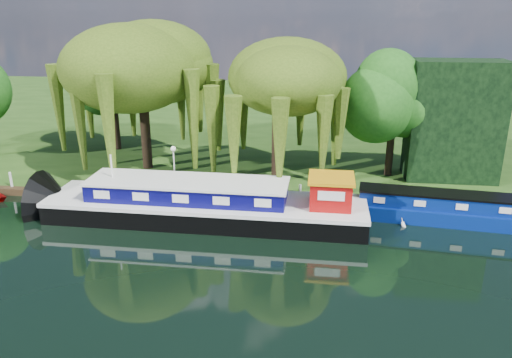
# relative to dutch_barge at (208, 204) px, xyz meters

# --- Properties ---
(ground) EXTENTS (120.00, 120.00, 0.00)m
(ground) POSITION_rel_dutch_barge_xyz_m (-3.84, -5.72, -0.96)
(ground) COLOR black
(far_bank) EXTENTS (120.00, 52.00, 0.45)m
(far_bank) POSITION_rel_dutch_barge_xyz_m (-3.84, 28.28, -0.73)
(far_bank) COLOR #1D3D10
(far_bank) RESTS_ON ground
(dutch_barge) EXTENTS (18.38, 4.36, 3.87)m
(dutch_barge) POSITION_rel_dutch_barge_xyz_m (0.00, 0.00, 0.00)
(dutch_barge) COLOR black
(dutch_barge) RESTS_ON ground
(narrowboat) EXTENTS (12.86, 3.47, 1.85)m
(narrowboat) POSITION_rel_dutch_barge_xyz_m (13.13, 1.58, -0.30)
(narrowboat) COLOR navy
(narrowboat) RESTS_ON ground
(white_cruiser) EXTENTS (2.09, 1.80, 1.09)m
(white_cruiser) POSITION_rel_dutch_barge_xyz_m (10.99, 1.17, -0.96)
(white_cruiser) COLOR silver
(white_cruiser) RESTS_ON ground
(willow_left) EXTENTS (8.30, 8.30, 9.95)m
(willow_left) POSITION_rel_dutch_barge_xyz_m (-6.27, 7.82, 6.72)
(willow_left) COLOR black
(willow_left) RESTS_ON far_bank
(willow_right) EXTENTS (7.01, 7.01, 8.54)m
(willow_right) POSITION_rel_dutch_barge_xyz_m (3.42, 6.06, 5.72)
(willow_right) COLOR black
(willow_right) RESTS_ON far_bank
(tree_far_mid) EXTENTS (4.69, 4.69, 7.67)m
(tree_far_mid) POSITION_rel_dutch_barge_xyz_m (-10.44, 12.47, 4.79)
(tree_far_mid) COLOR black
(tree_far_mid) RESTS_ON far_bank
(tree_far_right) EXTENTS (4.55, 4.55, 7.44)m
(tree_far_right) POSITION_rel_dutch_barge_xyz_m (11.12, 8.32, 4.62)
(tree_far_right) COLOR black
(tree_far_right) RESTS_ON far_bank
(conifer_hedge) EXTENTS (6.00, 3.00, 8.00)m
(conifer_hedge) POSITION_rel_dutch_barge_xyz_m (15.16, 8.28, 3.49)
(conifer_hedge) COLOR black
(conifer_hedge) RESTS_ON far_bank
(lamppost) EXTENTS (0.36, 0.36, 2.56)m
(lamppost) POSITION_rel_dutch_barge_xyz_m (-3.34, 4.78, 1.46)
(lamppost) COLOR silver
(lamppost) RESTS_ON far_bank
(mooring_posts) EXTENTS (19.16, 0.16, 1.00)m
(mooring_posts) POSITION_rel_dutch_barge_xyz_m (-4.34, 2.68, -0.01)
(mooring_posts) COLOR silver
(mooring_posts) RESTS_ON far_bank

